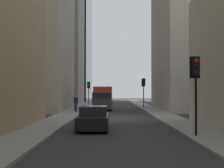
{
  "coord_description": "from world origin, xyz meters",
  "views": [
    {
      "loc": [
        -25.25,
        0.31,
        2.35
      ],
      "look_at": [
        19.21,
        0.27,
        3.35
      ],
      "focal_mm": 47.65,
      "sensor_mm": 36.0,
      "label": 1
    }
  ],
  "objects": [
    {
      "name": "traffic_light_midblock",
      "position": [
        15.12,
        -4.03,
        2.99
      ],
      "size": [
        0.43,
        0.52,
        3.88
      ],
      "color": "black",
      "rests_on": "sidewalk_left"
    },
    {
      "name": "pedestrian",
      "position": [
        6.57,
        4.16,
        1.1
      ],
      "size": [
        0.26,
        0.44,
        1.76
      ],
      "color": "#33333D",
      "rests_on": "sidewalk_right"
    },
    {
      "name": "ground_plane",
      "position": [
        0.0,
        0.0,
        0.0
      ],
      "size": [
        135.0,
        135.0,
        0.0
      ],
      "primitive_type": "plane",
      "color": "#302D30"
    },
    {
      "name": "delivery_truck",
      "position": [
        11.45,
        1.4,
        1.46
      ],
      "size": [
        6.46,
        2.25,
        2.84
      ],
      "color": "red",
      "rests_on": "ground_plane"
    },
    {
      "name": "sedan_black",
      "position": [
        -7.25,
        1.4,
        0.66
      ],
      "size": [
        4.3,
        1.78,
        1.42
      ],
      "color": "black",
      "rests_on": "ground_plane"
    },
    {
      "name": "building_right_far",
      "position": [
        28.2,
        10.6,
        15.8
      ],
      "size": [
        14.37,
        10.5,
        31.57
      ],
      "color": "gray",
      "rests_on": "ground_plane"
    },
    {
      "name": "sidewalk_right",
      "position": [
        0.0,
        4.5,
        0.07
      ],
      "size": [
        90.0,
        2.2,
        0.14
      ],
      "primitive_type": "cube",
      "color": "gray",
      "rests_on": "ground_plane"
    },
    {
      "name": "traffic_light_foreground",
      "position": [
        -10.62,
        -3.84,
        3.03
      ],
      "size": [
        0.43,
        0.52,
        3.93
      ],
      "color": "black",
      "rests_on": "sidewalk_left"
    },
    {
      "name": "traffic_light_far_junction",
      "position": [
        25.03,
        4.24,
        2.88
      ],
      "size": [
        0.43,
        0.52,
        3.73
      ],
      "color": "black",
      "rests_on": "sidewalk_right"
    },
    {
      "name": "sidewalk_left",
      "position": [
        0.0,
        -4.5,
        0.07
      ],
      "size": [
        90.0,
        2.2,
        0.14
      ],
      "primitive_type": "cube",
      "color": "gray",
      "rests_on": "ground_plane"
    },
    {
      "name": "discarded_bottle",
      "position": [
        5.39,
        3.96,
        0.25
      ],
      "size": [
        0.07,
        0.07,
        0.27
      ],
      "color": "#236033",
      "rests_on": "sidewalk_right"
    }
  ]
}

